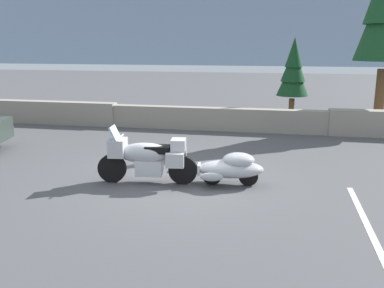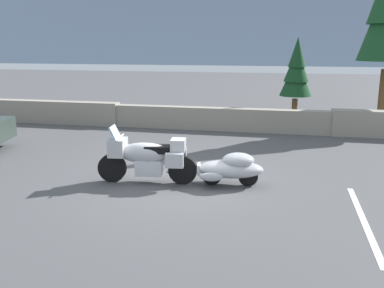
{
  "view_description": "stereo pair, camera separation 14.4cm",
  "coord_description": "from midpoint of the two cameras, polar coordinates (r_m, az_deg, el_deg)",
  "views": [
    {
      "loc": [
        2.25,
        -9.23,
        3.12
      ],
      "look_at": [
        0.29,
        0.25,
        0.85
      ],
      "focal_mm": 39.69,
      "sensor_mm": 36.0,
      "label": 1
    },
    {
      "loc": [
        2.39,
        -9.2,
        3.12
      ],
      "look_at": [
        0.29,
        0.25,
        0.85
      ],
      "focal_mm": 39.69,
      "sensor_mm": 36.0,
      "label": 2
    }
  ],
  "objects": [
    {
      "name": "ground_plane",
      "position": [
        10.0,
        -1.55,
        -4.99
      ],
      "size": [
        80.0,
        80.0,
        0.0
      ],
      "primitive_type": "plane",
      "color": "#4C4C4F"
    },
    {
      "name": "stone_guard_wall",
      "position": [
        15.78,
        5.63,
        3.38
      ],
      "size": [
        24.0,
        0.6,
        0.91
      ],
      "color": "gray",
      "rests_on": "ground"
    },
    {
      "name": "distant_ridgeline",
      "position": [
        105.56,
        11.69,
        15.59
      ],
      "size": [
        240.0,
        80.0,
        16.0
      ],
      "primitive_type": "cube",
      "color": "#7F93AD",
      "rests_on": "ground"
    },
    {
      "name": "touring_motorcycle",
      "position": [
        9.76,
        -5.7,
        -1.71
      ],
      "size": [
        2.31,
        0.91,
        1.33
      ],
      "color": "black",
      "rests_on": "ground"
    },
    {
      "name": "car_shaped_trailer",
      "position": [
        9.64,
        5.62,
        -3.2
      ],
      "size": [
        2.23,
        0.9,
        0.76
      ],
      "color": "black",
      "rests_on": "ground"
    },
    {
      "name": "pine_tree_secondary",
      "position": [
        17.62,
        14.1,
        9.63
      ],
      "size": [
        1.27,
        1.27,
        3.43
      ],
      "color": "brown",
      "rests_on": "ground"
    },
    {
      "name": "parking_stripe_marker",
      "position": [
        8.47,
        22.52,
        -9.47
      ],
      "size": [
        0.12,
        3.6,
        0.01
      ],
      "primitive_type": "cube",
      "color": "silver",
      "rests_on": "ground"
    }
  ]
}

